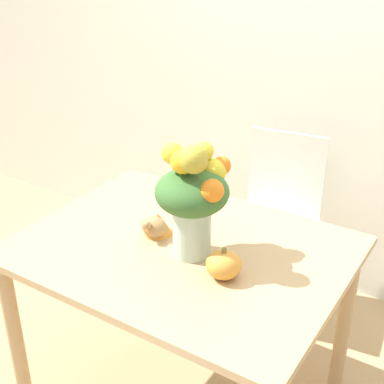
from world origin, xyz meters
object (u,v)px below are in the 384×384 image
at_px(turkey_figurine, 156,225).
at_px(dining_chair_near_window, 275,220).
at_px(pumpkin, 224,264).
at_px(flower_vase, 194,196).

height_order(turkey_figurine, dining_chair_near_window, dining_chair_near_window).
bearing_deg(turkey_figurine, pumpkin, -16.08).
distance_m(flower_vase, dining_chair_near_window, 1.01).
height_order(pumpkin, turkey_figurine, pumpkin).
height_order(flower_vase, dining_chair_near_window, flower_vase).
distance_m(flower_vase, pumpkin, 0.26).
distance_m(flower_vase, turkey_figurine, 0.26).
distance_m(pumpkin, turkey_figurine, 0.37).
bearing_deg(flower_vase, turkey_figurine, 171.68).
relative_size(pumpkin, turkey_figurine, 0.84).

